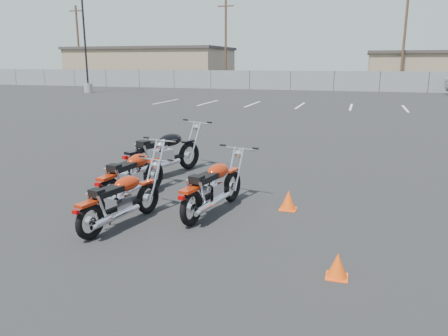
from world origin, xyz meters
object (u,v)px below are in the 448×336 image
(motorcycle_second_black, at_px, (165,153))
(motorcycle_third_red, at_px, (121,200))
(motorcycle_rear_red, at_px, (213,187))
(motorcycle_front_red, at_px, (133,175))

(motorcycle_second_black, height_order, motorcycle_third_red, motorcycle_second_black)
(motorcycle_third_red, bearing_deg, motorcycle_rear_red, 40.20)
(motorcycle_third_red, bearing_deg, motorcycle_front_red, 110.96)
(motorcycle_third_red, xyz_separation_m, motorcycle_rear_red, (1.23, 1.04, 0.03))
(motorcycle_front_red, height_order, motorcycle_rear_red, motorcycle_front_red)
(motorcycle_front_red, relative_size, motorcycle_third_red, 1.10)
(motorcycle_second_black, height_order, motorcycle_rear_red, motorcycle_second_black)
(motorcycle_front_red, bearing_deg, motorcycle_rear_red, -9.07)
(motorcycle_front_red, distance_m, motorcycle_rear_red, 1.75)
(motorcycle_rear_red, bearing_deg, motorcycle_third_red, -139.80)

